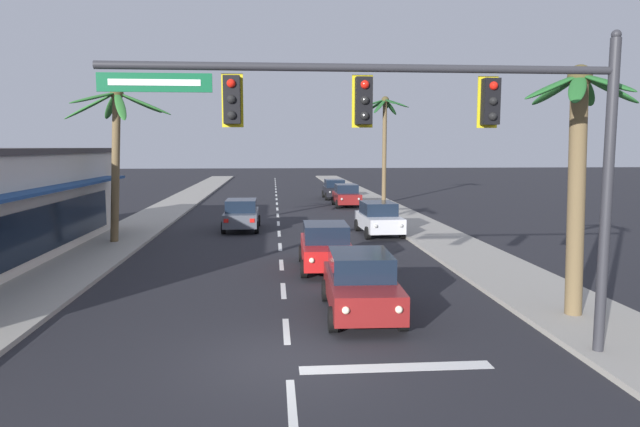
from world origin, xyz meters
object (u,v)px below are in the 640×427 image
at_px(sedan_lead_at_stop_bar, 361,283).
at_px(sedan_parked_nearest_kerb, 379,218).
at_px(palm_left_second, 116,133).
at_px(palm_right_nearest, 578,156).
at_px(palm_right_third, 385,125).
at_px(sedan_third_in_queue, 326,246).
at_px(sedan_parked_far_kerb, 335,189).
at_px(traffic_signal_mast, 443,127).
at_px(sedan_oncoming_far, 242,214).
at_px(sedan_parked_mid_kerb, 346,195).

height_order(sedan_lead_at_stop_bar, sedan_parked_nearest_kerb, same).
distance_m(sedan_parked_nearest_kerb, palm_left_second, 13.36).
bearing_deg(palm_right_nearest, sedan_lead_at_stop_bar, 170.51).
xyz_separation_m(palm_right_nearest, palm_right_third, (1.16, 31.30, 2.00)).
xyz_separation_m(sedan_third_in_queue, sedan_parked_far_kerb, (3.43, 28.68, 0.00)).
xyz_separation_m(traffic_signal_mast, sedan_lead_at_stop_bar, (-1.10, 3.55, -4.07)).
relative_size(sedan_oncoming_far, palm_left_second, 0.62).
relative_size(sedan_parked_mid_kerb, palm_right_nearest, 0.68).
bearing_deg(traffic_signal_mast, sedan_third_in_queue, 99.02).
bearing_deg(palm_left_second, palm_right_third, 48.98).
height_order(sedan_parked_nearest_kerb, palm_right_third, palm_right_third).
bearing_deg(sedan_parked_mid_kerb, sedan_oncoming_far, -121.69).
height_order(sedan_oncoming_far, sedan_parked_far_kerb, same).
xyz_separation_m(traffic_signal_mast, sedan_parked_mid_kerb, (2.14, 31.61, -4.07)).
height_order(sedan_lead_at_stop_bar, palm_right_third, palm_right_third).
xyz_separation_m(sedan_oncoming_far, palm_left_second, (-5.37, -4.24, 4.27)).
bearing_deg(palm_left_second, palm_right_nearest, -40.96).
xyz_separation_m(sedan_lead_at_stop_bar, palm_left_second, (-9.43, 11.99, 4.27)).
relative_size(sedan_lead_at_stop_bar, sedan_oncoming_far, 1.01).
distance_m(sedan_third_in_queue, sedan_parked_far_kerb, 28.88).
height_order(sedan_parked_nearest_kerb, sedan_parked_mid_kerb, same).
bearing_deg(sedan_parked_far_kerb, traffic_signal_mast, -92.90).
xyz_separation_m(sedan_third_in_queue, palm_right_third, (6.98, 24.51, 5.42)).
bearing_deg(sedan_parked_nearest_kerb, sedan_parked_mid_kerb, 89.37).
distance_m(traffic_signal_mast, sedan_oncoming_far, 20.85).
xyz_separation_m(sedan_parked_far_kerb, palm_right_third, (3.55, -4.17, 5.42)).
xyz_separation_m(sedan_parked_nearest_kerb, sedan_parked_far_kerb, (-0.05, 20.64, 0.00)).
bearing_deg(sedan_parked_nearest_kerb, palm_right_nearest, -81.03).
bearing_deg(sedan_third_in_queue, palm_right_nearest, -49.41).
distance_m(sedan_oncoming_far, palm_right_nearest, 19.88).
xyz_separation_m(sedan_lead_at_stop_bar, sedan_parked_nearest_kerb, (3.08, 13.92, 0.00)).
bearing_deg(traffic_signal_mast, sedan_parked_mid_kerb, 86.13).
height_order(sedan_third_in_queue, palm_right_nearest, palm_right_nearest).
relative_size(sedan_parked_nearest_kerb, palm_right_nearest, 0.68).
relative_size(sedan_parked_mid_kerb, palm_right_third, 0.52).
xyz_separation_m(sedan_parked_mid_kerb, palm_right_nearest, (2.19, -28.96, 3.42)).
relative_size(sedan_oncoming_far, palm_right_nearest, 0.68).
xyz_separation_m(palm_left_second, palm_right_third, (16.01, 18.41, 1.15)).
height_order(sedan_parked_far_kerb, palm_right_third, palm_right_third).
relative_size(sedan_oncoming_far, sedan_parked_nearest_kerb, 0.99).
height_order(sedan_third_in_queue, sedan_parked_far_kerb, same).
relative_size(sedan_parked_mid_kerb, palm_left_second, 0.62).
bearing_deg(traffic_signal_mast, sedan_oncoming_far, 104.63).
height_order(palm_right_nearest, palm_right_third, palm_right_third).
xyz_separation_m(traffic_signal_mast, sedan_parked_far_kerb, (1.93, 38.12, -4.07)).
bearing_deg(sedan_parked_mid_kerb, traffic_signal_mast, -93.87).
distance_m(sedan_third_in_queue, sedan_parked_mid_kerb, 22.46).
relative_size(traffic_signal_mast, palm_right_nearest, 1.59).
height_order(sedan_third_in_queue, sedan_parked_nearest_kerb, same).
height_order(sedan_third_in_queue, palm_left_second, palm_left_second).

